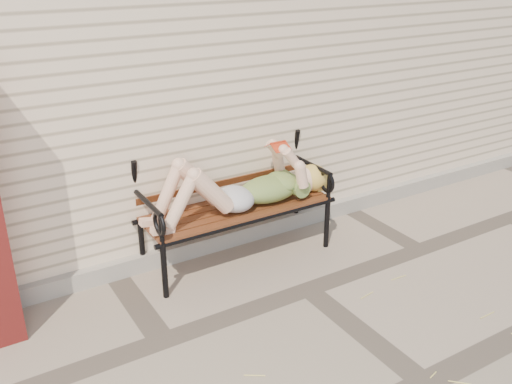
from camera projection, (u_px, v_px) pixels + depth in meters
ground at (308, 289)px, 4.57m from camera, size 80.00×80.00×0.00m
house_wall at (153, 47)px, 6.32m from camera, size 8.00×4.00×3.00m
foundation_strip at (247, 233)px, 5.30m from camera, size 8.00×0.10×0.15m
garden_bench at (231, 186)px, 4.86m from camera, size 1.78×0.71×1.16m
reading_woman at (240, 187)px, 4.75m from camera, size 1.68×0.38×0.53m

